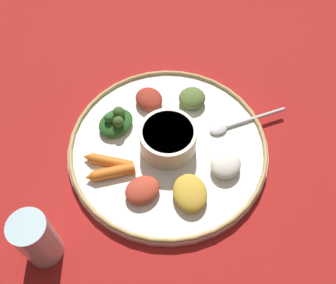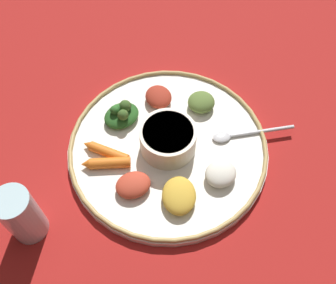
{
  "view_description": "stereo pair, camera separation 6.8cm",
  "coord_description": "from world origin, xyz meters",
  "px_view_note": "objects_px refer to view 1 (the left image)",
  "views": [
    {
      "loc": [
        0.06,
        -0.38,
        0.63
      ],
      "look_at": [
        0.0,
        0.0,
        0.03
      ],
      "focal_mm": 42.32,
      "sensor_mm": 36.0,
      "label": 1
    },
    {
      "loc": [
        0.12,
        -0.36,
        0.63
      ],
      "look_at": [
        0.0,
        0.0,
        0.03
      ],
      "focal_mm": 42.32,
      "sensor_mm": 36.0,
      "label": 2
    }
  ],
  "objects_px": {
    "center_bowl": "(168,138)",
    "greens_pile": "(116,121)",
    "spoon": "(235,124)",
    "carrot_near_spoon": "(107,161)",
    "carrot_outer": "(111,173)",
    "drinking_glass": "(38,241)"
  },
  "relations": [
    {
      "from": "spoon",
      "to": "carrot_near_spoon",
      "type": "distance_m",
      "value": 0.25
    },
    {
      "from": "spoon",
      "to": "carrot_outer",
      "type": "height_order",
      "value": "carrot_outer"
    },
    {
      "from": "carrot_outer",
      "to": "center_bowl",
      "type": "bearing_deg",
      "value": 39.39
    },
    {
      "from": "center_bowl",
      "to": "greens_pile",
      "type": "xyz_separation_m",
      "value": [
        -0.1,
        0.03,
        -0.01
      ]
    },
    {
      "from": "center_bowl",
      "to": "drinking_glass",
      "type": "xyz_separation_m",
      "value": [
        -0.17,
        -0.22,
        0.01
      ]
    },
    {
      "from": "greens_pile",
      "to": "carrot_near_spoon",
      "type": "relative_size",
      "value": 0.99
    },
    {
      "from": "carrot_outer",
      "to": "drinking_glass",
      "type": "bearing_deg",
      "value": -118.29
    },
    {
      "from": "greens_pile",
      "to": "carrot_outer",
      "type": "distance_m",
      "value": 0.1
    },
    {
      "from": "carrot_outer",
      "to": "drinking_glass",
      "type": "height_order",
      "value": "drinking_glass"
    },
    {
      "from": "center_bowl",
      "to": "drinking_glass",
      "type": "relative_size",
      "value": 0.91
    },
    {
      "from": "center_bowl",
      "to": "spoon",
      "type": "distance_m",
      "value": 0.14
    },
    {
      "from": "carrot_near_spoon",
      "to": "carrot_outer",
      "type": "bearing_deg",
      "value": -63.43
    },
    {
      "from": "greens_pile",
      "to": "drinking_glass",
      "type": "xyz_separation_m",
      "value": [
        -0.06,
        -0.25,
        0.02
      ]
    },
    {
      "from": "carrot_near_spoon",
      "to": "drinking_glass",
      "type": "distance_m",
      "value": 0.18
    },
    {
      "from": "carrot_outer",
      "to": "carrot_near_spoon",
      "type": "bearing_deg",
      "value": 116.57
    },
    {
      "from": "spoon",
      "to": "drinking_glass",
      "type": "distance_m",
      "value": 0.4
    },
    {
      "from": "carrot_near_spoon",
      "to": "drinking_glass",
      "type": "bearing_deg",
      "value": -111.73
    },
    {
      "from": "spoon",
      "to": "carrot_near_spoon",
      "type": "relative_size",
      "value": 1.62
    },
    {
      "from": "center_bowl",
      "to": "carrot_outer",
      "type": "xyz_separation_m",
      "value": [
        -0.09,
        -0.07,
        -0.02
      ]
    },
    {
      "from": "spoon",
      "to": "carrot_outer",
      "type": "xyz_separation_m",
      "value": [
        -0.21,
        -0.14,
        0.01
      ]
    },
    {
      "from": "center_bowl",
      "to": "carrot_near_spoon",
      "type": "bearing_deg",
      "value": -152.92
    },
    {
      "from": "center_bowl",
      "to": "drinking_glass",
      "type": "distance_m",
      "value": 0.27
    }
  ]
}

